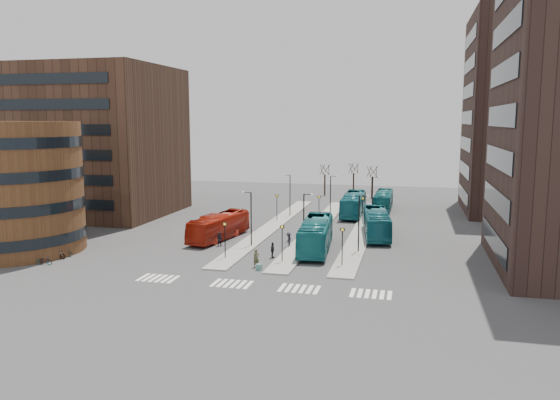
% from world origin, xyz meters
% --- Properties ---
extents(ground, '(160.00, 160.00, 0.00)m').
position_xyz_m(ground, '(0.00, 0.00, 0.00)').
color(ground, '#313134').
rests_on(ground, ground).
extents(island_left, '(2.50, 45.00, 0.15)m').
position_xyz_m(island_left, '(-4.00, 30.00, 0.07)').
color(island_left, gray).
rests_on(island_left, ground).
extents(island_mid, '(2.50, 45.00, 0.15)m').
position_xyz_m(island_mid, '(2.00, 30.00, 0.07)').
color(island_mid, gray).
rests_on(island_mid, ground).
extents(island_right, '(2.50, 45.00, 0.15)m').
position_xyz_m(island_right, '(8.00, 30.00, 0.07)').
color(island_right, gray).
rests_on(island_right, ground).
extents(suitcase, '(0.50, 0.41, 0.59)m').
position_xyz_m(suitcase, '(0.11, 8.76, 0.29)').
color(suitcase, '#1D359F').
rests_on(suitcase, ground).
extents(red_bus, '(4.48, 11.38, 3.09)m').
position_xyz_m(red_bus, '(-8.24, 20.80, 1.55)').
color(red_bus, '#9C1B0C').
rests_on(red_bus, ground).
extents(teal_bus_a, '(3.93, 12.67, 3.48)m').
position_xyz_m(teal_bus_a, '(3.96, 17.98, 1.74)').
color(teal_bus_a, '#16686E').
rests_on(teal_bus_a, ground).
extents(teal_bus_b, '(3.01, 12.25, 3.40)m').
position_xyz_m(teal_bus_b, '(5.61, 41.06, 1.70)').
color(teal_bus_b, '#166470').
rests_on(teal_bus_b, ground).
extents(teal_bus_c, '(4.22, 12.13, 3.31)m').
position_xyz_m(teal_bus_c, '(9.96, 26.76, 1.65)').
color(teal_bus_c, '#155E6A').
rests_on(teal_bus_c, ground).
extents(teal_bus_d, '(2.67, 10.87, 3.02)m').
position_xyz_m(teal_bus_d, '(9.70, 47.33, 1.51)').
color(teal_bus_d, '#166B70').
rests_on(teal_bus_d, ground).
extents(traveller, '(0.78, 0.77, 1.81)m').
position_xyz_m(traveller, '(-0.40, 9.66, 0.91)').
color(traveller, '#47472B').
rests_on(traveller, ground).
extents(commuter_a, '(0.84, 0.69, 1.60)m').
position_xyz_m(commuter_a, '(-6.99, 17.42, 0.80)').
color(commuter_a, black).
rests_on(commuter_a, ground).
extents(commuter_b, '(0.43, 0.98, 1.65)m').
position_xyz_m(commuter_b, '(0.20, 13.61, 0.82)').
color(commuter_b, black).
rests_on(commuter_b, ground).
extents(commuter_c, '(0.80, 1.18, 1.68)m').
position_xyz_m(commuter_c, '(0.75, 18.68, 0.84)').
color(commuter_c, black).
rests_on(commuter_c, ground).
extents(bicycle_near, '(1.68, 0.69, 0.86)m').
position_xyz_m(bicycle_near, '(-21.00, 5.69, 0.43)').
color(bicycle_near, gray).
rests_on(bicycle_near, ground).
extents(bicycle_mid, '(1.58, 0.58, 0.93)m').
position_xyz_m(bicycle_mid, '(-21.00, 7.85, 0.47)').
color(bicycle_mid, gray).
rests_on(bicycle_mid, ground).
extents(bicycle_far, '(1.69, 0.84, 0.85)m').
position_xyz_m(bicycle_far, '(-21.00, 8.94, 0.42)').
color(bicycle_far, gray).
rests_on(bicycle_far, ground).
extents(crosswalk_stripes, '(22.35, 2.40, 0.01)m').
position_xyz_m(crosswalk_stripes, '(1.75, 4.00, 0.01)').
color(crosswalk_stripes, silver).
rests_on(crosswalk_stripes, ground).
extents(round_building, '(15.16, 15.16, 14.00)m').
position_xyz_m(round_building, '(-28.00, 10.00, 6.99)').
color(round_building, brown).
rests_on(round_building, ground).
extents(office_block, '(25.00, 20.12, 22.00)m').
position_xyz_m(office_block, '(-34.00, 33.98, 11.00)').
color(office_block, '#412A1E').
rests_on(office_block, ground).
extents(tower_far, '(20.12, 20.00, 30.00)m').
position_xyz_m(tower_far, '(31.98, 50.00, 15.00)').
color(tower_far, '#31211B').
rests_on(tower_far, ground).
extents(sign_poles, '(12.45, 22.12, 3.65)m').
position_xyz_m(sign_poles, '(1.60, 23.00, 2.41)').
color(sign_poles, black).
rests_on(sign_poles, ground).
extents(lamp_posts, '(14.04, 20.24, 6.12)m').
position_xyz_m(lamp_posts, '(2.64, 28.00, 3.58)').
color(lamp_posts, black).
rests_on(lamp_posts, ground).
extents(bare_trees, '(10.97, 8.14, 5.90)m').
position_xyz_m(bare_trees, '(2.67, 62.67, 2.72)').
color(bare_trees, black).
rests_on(bare_trees, ground).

